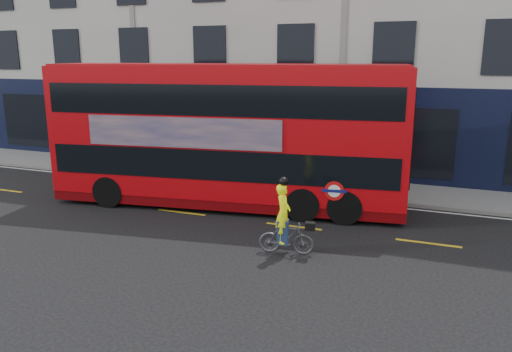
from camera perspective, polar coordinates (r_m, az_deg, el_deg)
The scene contains 8 objects.
ground at distance 14.39m, azimuth 2.59°, elevation -7.63°, with size 120.00×120.00×0.00m, color black.
pavement at distance 20.35m, azimuth 8.45°, elevation -1.21°, with size 60.00×3.00×0.12m, color gray.
kerb at distance 18.94m, azimuth 7.43°, elevation -2.28°, with size 60.00×0.12×0.13m, color slate.
building_terrace at distance 26.12m, azimuth 12.37°, elevation 18.31°, with size 50.00×10.07×15.00m.
road_edge_line at distance 18.67m, azimuth 7.20°, elevation -2.69°, with size 58.00×0.10×0.01m, color silver.
lane_dashes at distance 15.73m, azimuth 4.34°, elevation -5.75°, with size 58.00×0.12×0.01m, color gold, non-canonical shape.
bus at distance 17.44m, azimuth -3.21°, elevation 4.76°, with size 12.49×4.44×4.94m.
cyclist at distance 13.39m, azimuth 3.36°, elevation -5.95°, with size 1.54×0.69×2.13m.
Camera 1 is at (4.23, -12.73, 5.20)m, focal length 35.00 mm.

